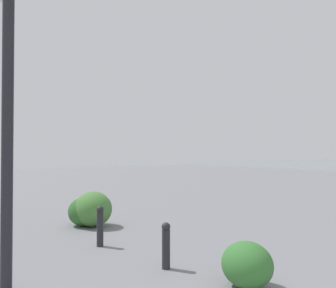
% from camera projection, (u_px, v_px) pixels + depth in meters
% --- Properties ---
extents(lamppost, '(0.98, 0.28, 3.98)m').
position_uv_depth(lamppost, '(8.00, 76.00, 4.40)').
color(lamppost, '#232328').
rests_on(lamppost, ground).
extents(bollard_near, '(0.13, 0.13, 0.68)m').
position_uv_depth(bollard_near, '(166.00, 244.00, 5.19)').
color(bollard_near, '#232328').
rests_on(bollard_near, ground).
extents(bollard_mid, '(0.13, 0.13, 0.73)m').
position_uv_depth(bollard_mid, '(100.00, 225.00, 6.41)').
color(bollard_mid, '#232328').
rests_on(bollard_mid, ground).
extents(shrub_low, '(0.77, 0.69, 0.65)m').
position_uv_depth(shrub_low, '(84.00, 212.00, 8.15)').
color(shrub_low, '#2D6628').
rests_on(shrub_low, ground).
extents(shrub_round, '(0.93, 0.84, 0.79)m').
position_uv_depth(shrub_round, '(93.00, 209.00, 8.10)').
color(shrub_round, '#477F38').
rests_on(shrub_round, ground).
extents(shrub_wide, '(0.68, 0.61, 0.58)m').
position_uv_depth(shrub_wide, '(247.00, 265.00, 4.47)').
color(shrub_wide, '#387533').
rests_on(shrub_wide, ground).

